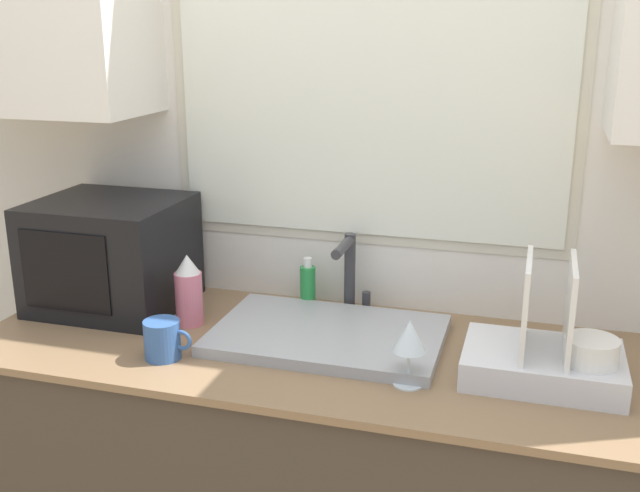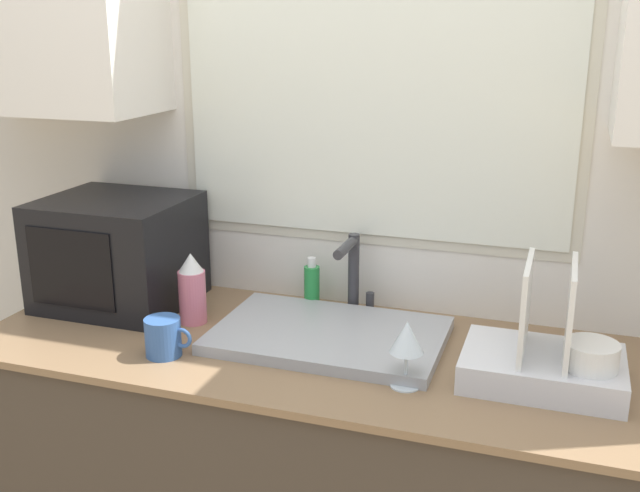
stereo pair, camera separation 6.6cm
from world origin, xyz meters
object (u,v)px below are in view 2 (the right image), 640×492
object	(u,v)px
mug_near_sink	(164,337)
wine_glass	(407,339)
microwave	(118,251)
spray_bottle	(192,289)
dish_rack	(548,359)
soap_bottle	(312,285)
faucet	(353,268)

from	to	relation	value
mug_near_sink	wine_glass	xyz separation A→B (m)	(0.61, 0.03, 0.07)
microwave	spray_bottle	distance (m)	0.29
dish_rack	mug_near_sink	world-z (taller)	dish_rack
spray_bottle	wine_glass	distance (m)	0.67
microwave	soap_bottle	bearing A→B (deg)	14.52
wine_glass	faucet	bearing A→B (deg)	121.72
soap_bottle	wine_glass	xyz separation A→B (m)	(0.37, -0.40, 0.05)
faucet	wine_glass	size ratio (longest dim) A/B	1.43
faucet	spray_bottle	distance (m)	0.45
wine_glass	mug_near_sink	bearing A→B (deg)	-177.02
dish_rack	mug_near_sink	distance (m)	0.92
faucet	soap_bottle	size ratio (longest dim) A/B	1.52
dish_rack	mug_near_sink	bearing A→B (deg)	-170.84
faucet	mug_near_sink	distance (m)	0.56
faucet	wine_glass	xyz separation A→B (m)	(0.24, -0.39, -0.02)
dish_rack	mug_near_sink	xyz separation A→B (m)	(-0.91, -0.15, -0.01)
dish_rack	soap_bottle	size ratio (longest dim) A/B	2.40
dish_rack	soap_bottle	distance (m)	0.73
faucet	wine_glass	bearing A→B (deg)	-58.28
faucet	wine_glass	distance (m)	0.46
soap_bottle	microwave	bearing A→B (deg)	-165.48
faucet	mug_near_sink	world-z (taller)	faucet
microwave	faucet	bearing A→B (deg)	11.12
dish_rack	spray_bottle	world-z (taller)	dish_rack
soap_bottle	wine_glass	distance (m)	0.54
microwave	spray_bottle	size ratio (longest dim) A/B	2.03
mug_near_sink	dish_rack	bearing A→B (deg)	9.16
soap_bottle	mug_near_sink	distance (m)	0.49
soap_bottle	wine_glass	world-z (taller)	wine_glass
soap_bottle	mug_near_sink	world-z (taller)	soap_bottle
faucet	soap_bottle	distance (m)	0.14
dish_rack	soap_bottle	bearing A→B (deg)	157.17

